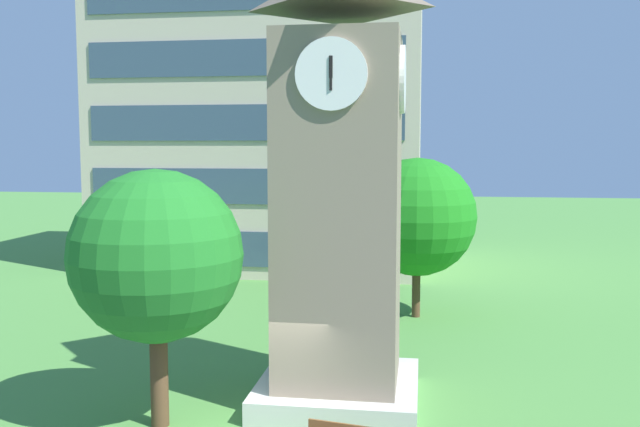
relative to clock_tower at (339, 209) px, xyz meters
The scene contains 4 objects.
office_building 22.82m from the clock_tower, 107.47° to the left, with size 17.55×11.41×16.00m.
clock_tower is the anchor object (origin of this frame).
tree_by_building 9.82m from the clock_tower, 78.43° to the left, with size 4.68×4.68×6.38m.
tree_streetside 4.83m from the clock_tower, 151.07° to the right, with size 4.16×4.16×6.29m.
Camera 1 is at (3.46, -15.24, 6.82)m, focal length 38.59 mm.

